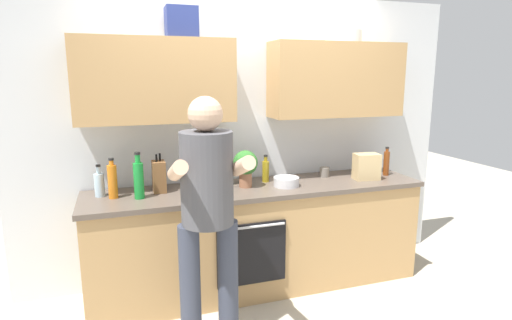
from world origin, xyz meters
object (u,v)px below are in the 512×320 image
bottle_oil (266,170)px  potted_herb (245,165)px  bottle_vinegar (386,163)px  bottle_syrup (220,179)px  cup_stoneware (325,172)px  bottle_soy (219,181)px  person_standing (208,204)px  knife_block (159,176)px  grocery_bag_bread (367,167)px  bottle_soda (139,179)px  bottle_juice (113,181)px  bottle_water (99,184)px  cup_coffee (207,187)px  mixing_bowl (286,182)px

bottle_oil → potted_herb: (-0.22, -0.11, 0.09)m
bottle_vinegar → bottle_oil: bearing=173.9°
bottle_syrup → cup_stoneware: bottle_syrup is taller
bottle_vinegar → potted_herb: bearing=179.4°
bottle_soy → bottle_vinegar: 1.64m
person_standing → potted_herb: bearing=55.8°
knife_block → bottle_syrup: bearing=-8.2°
bottle_vinegar → potted_herb: size_ratio=0.86×
bottle_soy → grocery_bag_bread: (1.37, 0.09, 0.00)m
bottle_oil → bottle_soda: bottle_soda is taller
grocery_bag_bread → bottle_juice: bearing=177.3°
bottle_water → cup_coffee: 0.82m
person_standing → bottle_soda: size_ratio=4.74×
bottle_syrup → potted_herb: bearing=-1.0°
bottle_soy → bottle_vinegar: (1.63, 0.17, 0.00)m
person_standing → bottle_vinegar: bearing=20.1°
bottle_soda → cup_coffee: bearing=2.1°
bottle_soy → bottle_syrup: 0.20m
potted_herb → grocery_bag_bread: size_ratio=1.33×
bottle_soy → bottle_soda: size_ratio=0.73×
mixing_bowl → bottle_syrup: bearing=170.6°
bottle_soda → mixing_bowl: 1.20m
knife_block → bottle_juice: bearing=-169.3°
cup_coffee → potted_herb: (0.34, 0.04, 0.15)m
potted_herb → bottle_soy: bearing=-145.5°
bottle_water → grocery_bag_bread: bottle_water is taller
mixing_bowl → potted_herb: potted_herb is taller
bottle_vinegar → cup_stoneware: bearing=167.5°
potted_herb → bottle_oil: bearing=26.4°
cup_stoneware → potted_herb: bearing=-171.9°
bottle_vinegar → grocery_bag_bread: bearing=-163.4°
bottle_soy → mixing_bowl: bearing=9.3°
bottle_vinegar → bottle_syrup: bearing=179.3°
bottle_soda → potted_herb: bottle_soda is taller
mixing_bowl → bottle_soy: bearing=-170.7°
bottle_soda → cup_stoneware: bottle_soda is taller
bottle_juice → grocery_bag_bread: bottle_juice is taller
cup_coffee → bottle_water: bearing=170.7°
bottle_juice → bottle_water: bearing=140.4°
cup_coffee → grocery_bag_bread: grocery_bag_bread is taller
person_standing → knife_block: 0.79m
person_standing → bottle_syrup: bearing=69.9°
bottle_soy → bottle_soda: bearing=168.4°
grocery_bag_bread → bottle_soy: bearing=-176.2°
bottle_water → bottle_juice: (0.10, -0.08, 0.04)m
bottle_soda → mixing_bowl: size_ratio=1.67×
cup_coffee → mixing_bowl: bearing=-3.6°
bottle_juice → potted_herb: size_ratio=1.00×
mixing_bowl → bottle_soda: bearing=178.9°
bottle_vinegar → mixing_bowl: size_ratio=1.25×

